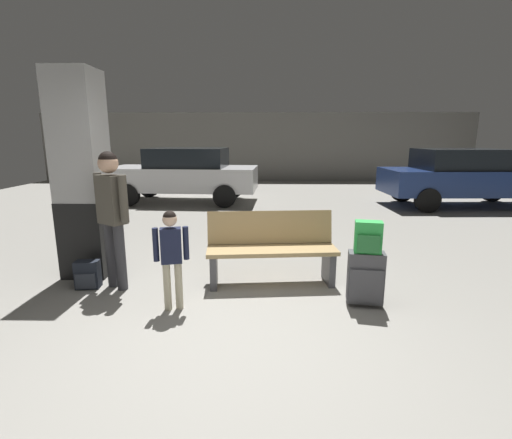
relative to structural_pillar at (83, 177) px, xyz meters
The scene contains 11 objects.
ground_plane 3.32m from the structural_pillar, 48.08° to the left, with size 18.00×18.00×0.10m, color gray.
garage_back_wall 11.30m from the structural_pillar, 79.68° to the left, with size 18.00×0.12×2.80m, color slate.
structural_pillar is the anchor object (origin of this frame).
bench 2.60m from the structural_pillar, ahead, with size 1.64×0.67×0.89m.
suitcase 3.71m from the structural_pillar, 15.26° to the right, with size 0.40×0.28×0.60m.
backpack_bright 3.61m from the structural_pillar, 15.27° to the right, with size 0.31×0.23×0.34m.
child 1.87m from the structural_pillar, 37.93° to the right, with size 0.36×0.21×1.08m.
adult 0.80m from the structural_pillar, 42.21° to the right, with size 0.49×0.35×1.65m.
backpack_dark_floor 1.27m from the structural_pillar, 69.39° to the right, with size 0.30×0.22×0.34m.
parked_car_side 9.18m from the structural_pillar, 34.29° to the left, with size 4.16×1.91×1.51m.
parked_car_far 5.76m from the structural_pillar, 89.01° to the left, with size 4.19×1.97×1.51m.
Camera 1 is at (0.32, -3.04, 1.81)m, focal length 26.27 mm.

